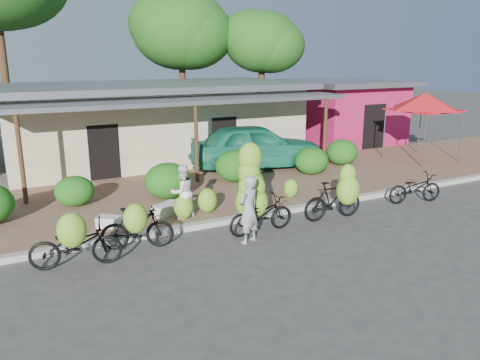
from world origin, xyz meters
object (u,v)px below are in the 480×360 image
Objects in this scene: bike_right at (337,196)px; sack_far at (112,222)px; bystander at (182,192)px; bike_far_left at (75,243)px; teal_van at (256,146)px; bike_left at (137,226)px; sack_near at (167,209)px; red_canopy at (425,102)px; tree_near_right at (258,40)px; bike_far_right at (415,188)px; vendor at (249,209)px; tree_center_right at (177,28)px; bike_center at (255,197)px.

bike_right reaches higher than sack_far.
bystander is at bearing 67.02° from bike_right.
teal_van reaches higher than bike_far_left.
bike_far_left is 1.37× the size of bystander.
bike_left is at bearing -80.53° from sack_far.
sack_near is at bearing 11.88° from sack_far.
sack_far is (-13.85, -2.33, -2.35)m from red_canopy.
tree_near_right reaches higher than bike_left.
tree_near_right is 15.57m from bike_right.
bike_right is 3.29m from bike_far_right.
bystander is at bearing -59.35° from sack_near.
vendor is at bearing -39.45° from sack_far.
bike_far_left is at bearing -131.88° from tree_near_right.
red_canopy is 14.27m from bike_left.
bystander is (-9.16, -11.93, -4.50)m from tree_near_right.
sack_far is 7.88m from teal_van.
tree_near_right is 9.32× the size of sack_far.
teal_van is at bearing -92.45° from tree_center_right.
sack_near is (-1.76, 1.94, -0.62)m from bike_center.
teal_van is (6.65, 4.15, 0.76)m from sack_far.
sack_near reaches higher than sack_far.
sack_far is at bearing 26.18° from bike_left.
bike_far_left reaches higher than bike_far_right.
bike_far_right is 7.26m from bystander.
tree_center_right is at bearing 67.91° from sack_near.
bike_right is (-1.38, -15.85, -5.27)m from tree_center_right.
bike_center is (4.56, 0.29, 0.30)m from bike_far_left.
tree_center_right is at bearing -16.49° from bike_far_left.
bystander is at bearing -49.44° from bike_far_left.
sack_near is at bearing -87.07° from vendor.
vendor reaches higher than sack_near.
tree_center_right reaches higher than red_canopy.
sack_far is at bearing -117.17° from tree_center_right.
tree_center_right reaches higher than tree_near_right.
sack_far is 0.14× the size of teal_van.
tree_center_right is 4.27× the size of bike_far_right.
tree_center_right is 4.75× the size of vendor.
bike_center is 6.62m from teal_van.
sack_far is (1.18, 1.89, -0.33)m from bike_far_left.
sack_far is at bearing -15.60° from bystander.
tree_near_right is at bearing -26.57° from tree_center_right.
teal_van is (3.85, 6.46, 0.17)m from vendor.
bike_right is (-5.38, -13.85, -4.65)m from tree_near_right.
tree_near_right is 1.33× the size of teal_van.
bike_right is at bearing -80.32° from bike_far_left.
sack_far is 3.68m from vendor.
tree_center_right reaches higher than bike_far_right.
tree_near_right is at bearing -17.21° from bike_right.
sack_near is 0.16× the size of teal_van.
bystander is (1.91, -0.16, 0.60)m from sack_far.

